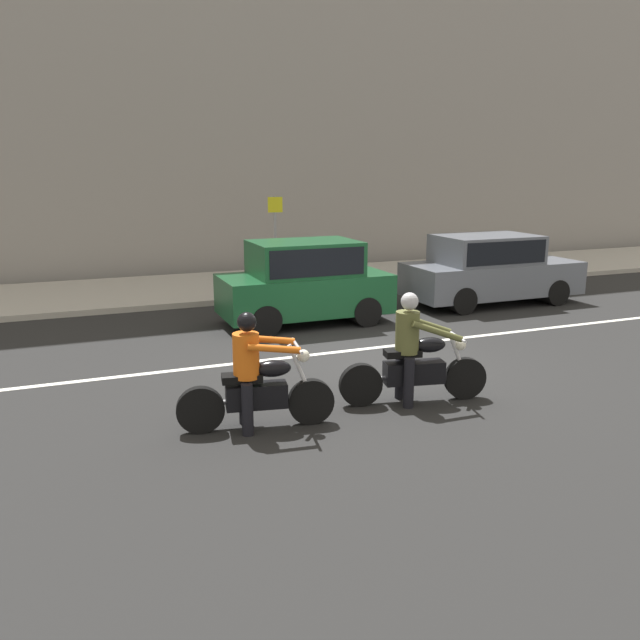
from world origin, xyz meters
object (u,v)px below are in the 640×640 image
(parked_hatchback_forest_green, at_px, (305,281))
(parked_sedan_slate_gray, at_px, (490,269))
(street_sign_post, at_px, (275,228))
(motorcycle_with_rider_olive, at_px, (414,358))
(motorcycle_with_rider_orange_stripe, at_px, (255,381))

(parked_hatchback_forest_green, distance_m, parked_sedan_slate_gray, 5.00)
(street_sign_post, bearing_deg, motorcycle_with_rider_olive, -97.13)
(motorcycle_with_rider_olive, xyz_separation_m, parked_sedan_slate_gray, (5.27, 5.41, 0.22))
(parked_sedan_slate_gray, xyz_separation_m, street_sign_post, (-3.97, 4.93, 0.71))
(parked_hatchback_forest_green, xyz_separation_m, parked_sedan_slate_gray, (5.00, 0.23, -0.05))
(parked_hatchback_forest_green, height_order, street_sign_post, street_sign_post)
(motorcycle_with_rider_olive, bearing_deg, motorcycle_with_rider_orange_stripe, -177.99)
(motorcycle_with_rider_olive, xyz_separation_m, street_sign_post, (1.29, 10.35, 0.93))
(motorcycle_with_rider_olive, height_order, parked_hatchback_forest_green, parked_hatchback_forest_green)
(motorcycle_with_rider_olive, relative_size, street_sign_post, 0.92)
(parked_sedan_slate_gray, distance_m, street_sign_post, 6.37)
(street_sign_post, bearing_deg, parked_hatchback_forest_green, -101.24)
(motorcycle_with_rider_orange_stripe, distance_m, motorcycle_with_rider_olive, 2.39)
(motorcycle_with_rider_orange_stripe, xyz_separation_m, parked_sedan_slate_gray, (7.66, 5.50, 0.24))
(parked_hatchback_forest_green, distance_m, street_sign_post, 5.31)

